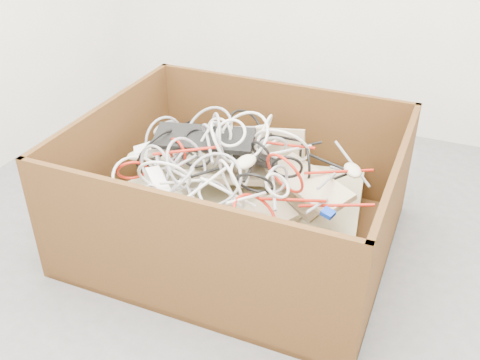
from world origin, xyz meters
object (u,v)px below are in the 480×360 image
at_px(cardboard_box, 234,213).
at_px(power_strip_left, 171,143).
at_px(power_strip_right, 163,194).
at_px(vga_plug, 328,213).

xyz_separation_m(cardboard_box, power_strip_left, (-0.33, 0.07, 0.24)).
xyz_separation_m(power_strip_left, power_strip_right, (0.15, -0.34, -0.03)).
height_order(power_strip_left, power_strip_right, power_strip_left).
height_order(power_strip_left, vga_plug, power_strip_left).
distance_m(power_strip_left, vga_plug, 0.80).
relative_size(cardboard_box, power_strip_left, 3.86).
relative_size(cardboard_box, vga_plug, 28.16).
distance_m(cardboard_box, power_strip_right, 0.39).
bearing_deg(power_strip_right, power_strip_left, 156.29).
distance_m(cardboard_box, power_strip_left, 0.42).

